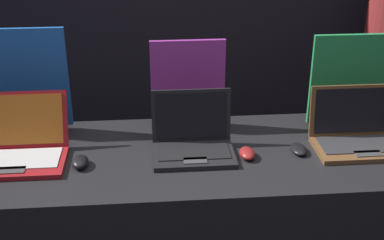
{
  "coord_description": "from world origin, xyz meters",
  "views": [
    {
      "loc": [
        -0.17,
        -1.59,
        1.99
      ],
      "look_at": [
        -0.0,
        0.35,
        1.09
      ],
      "focal_mm": 50.0,
      "sensor_mm": 36.0,
      "label": 1
    }
  ],
  "objects_px": {
    "mouse_back": "(299,149)",
    "promo_stand_back": "(347,84)",
    "mouse_front": "(80,162)",
    "laptop_front": "(17,146)",
    "laptop_back": "(359,133)",
    "mouse_middle": "(247,153)",
    "promo_stand_front": "(24,84)",
    "promo_stand_middle": "(187,86)",
    "laptop_middle": "(192,139)"
  },
  "relations": [
    {
      "from": "laptop_middle",
      "to": "laptop_back",
      "type": "bearing_deg",
      "value": -0.28
    },
    {
      "from": "promo_stand_back",
      "to": "laptop_back",
      "type": "bearing_deg",
      "value": -90.0
    },
    {
      "from": "mouse_back",
      "to": "promo_stand_back",
      "type": "distance_m",
      "value": 0.4
    },
    {
      "from": "laptop_front",
      "to": "promo_stand_front",
      "type": "relative_size",
      "value": 0.84
    },
    {
      "from": "laptop_back",
      "to": "mouse_back",
      "type": "height_order",
      "value": "laptop_back"
    },
    {
      "from": "mouse_back",
      "to": "promo_stand_middle",
      "type": "bearing_deg",
      "value": 146.0
    },
    {
      "from": "laptop_back",
      "to": "laptop_front",
      "type": "bearing_deg",
      "value": 179.79
    },
    {
      "from": "promo_stand_middle",
      "to": "laptop_back",
      "type": "xyz_separation_m",
      "value": [
        0.71,
        -0.26,
        -0.13
      ]
    },
    {
      "from": "mouse_front",
      "to": "laptop_middle",
      "type": "height_order",
      "value": "laptop_middle"
    },
    {
      "from": "laptop_front",
      "to": "mouse_front",
      "type": "bearing_deg",
      "value": -18.53
    },
    {
      "from": "mouse_front",
      "to": "promo_stand_front",
      "type": "height_order",
      "value": "promo_stand_front"
    },
    {
      "from": "mouse_middle",
      "to": "promo_stand_middle",
      "type": "xyz_separation_m",
      "value": [
        -0.22,
        0.32,
        0.17
      ]
    },
    {
      "from": "mouse_back",
      "to": "promo_stand_back",
      "type": "height_order",
      "value": "promo_stand_back"
    },
    {
      "from": "laptop_front",
      "to": "promo_stand_back",
      "type": "xyz_separation_m",
      "value": [
        1.41,
        0.19,
        0.15
      ]
    },
    {
      "from": "promo_stand_front",
      "to": "laptop_middle",
      "type": "bearing_deg",
      "value": -20.54
    },
    {
      "from": "laptop_middle",
      "to": "promo_stand_middle",
      "type": "height_order",
      "value": "promo_stand_middle"
    },
    {
      "from": "mouse_front",
      "to": "laptop_back",
      "type": "bearing_deg",
      "value": 4.03
    },
    {
      "from": "promo_stand_front",
      "to": "mouse_back",
      "type": "relative_size",
      "value": 4.44
    },
    {
      "from": "laptop_middle",
      "to": "mouse_middle",
      "type": "relative_size",
      "value": 3.28
    },
    {
      "from": "mouse_middle",
      "to": "promo_stand_middle",
      "type": "relative_size",
      "value": 0.25
    },
    {
      "from": "laptop_front",
      "to": "mouse_front",
      "type": "relative_size",
      "value": 3.98
    },
    {
      "from": "laptop_middle",
      "to": "promo_stand_middle",
      "type": "bearing_deg",
      "value": 90.0
    },
    {
      "from": "promo_stand_middle",
      "to": "laptop_back",
      "type": "bearing_deg",
      "value": -20.08
    },
    {
      "from": "mouse_front",
      "to": "mouse_middle",
      "type": "height_order",
      "value": "mouse_front"
    },
    {
      "from": "laptop_front",
      "to": "mouse_back",
      "type": "relative_size",
      "value": 3.73
    },
    {
      "from": "promo_stand_front",
      "to": "promo_stand_back",
      "type": "height_order",
      "value": "promo_stand_front"
    },
    {
      "from": "mouse_front",
      "to": "promo_stand_middle",
      "type": "relative_size",
      "value": 0.25
    },
    {
      "from": "mouse_front",
      "to": "mouse_middle",
      "type": "xyz_separation_m",
      "value": [
        0.67,
        0.02,
        -0.0
      ]
    },
    {
      "from": "mouse_middle",
      "to": "promo_stand_middle",
      "type": "height_order",
      "value": "promo_stand_middle"
    },
    {
      "from": "laptop_front",
      "to": "laptop_back",
      "type": "bearing_deg",
      "value": -0.21
    },
    {
      "from": "promo_stand_middle",
      "to": "mouse_back",
      "type": "height_order",
      "value": "promo_stand_middle"
    },
    {
      "from": "mouse_front",
      "to": "laptop_middle",
      "type": "bearing_deg",
      "value": 10.71
    },
    {
      "from": "mouse_middle",
      "to": "laptop_back",
      "type": "xyz_separation_m",
      "value": [
        0.48,
        0.06,
        0.04
      ]
    },
    {
      "from": "promo_stand_back",
      "to": "mouse_front",
      "type": "bearing_deg",
      "value": -166.71
    },
    {
      "from": "promo_stand_front",
      "to": "laptop_middle",
      "type": "relative_size",
      "value": 1.42
    },
    {
      "from": "mouse_middle",
      "to": "promo_stand_back",
      "type": "bearing_deg",
      "value": 27.82
    },
    {
      "from": "mouse_back",
      "to": "promo_stand_back",
      "type": "bearing_deg",
      "value": 41.17
    },
    {
      "from": "laptop_front",
      "to": "mouse_middle",
      "type": "bearing_deg",
      "value": -4.32
    },
    {
      "from": "mouse_front",
      "to": "mouse_back",
      "type": "height_order",
      "value": "mouse_front"
    },
    {
      "from": "mouse_middle",
      "to": "mouse_back",
      "type": "distance_m",
      "value": 0.22
    },
    {
      "from": "mouse_front",
      "to": "promo_stand_front",
      "type": "bearing_deg",
      "value": 126.43
    },
    {
      "from": "laptop_front",
      "to": "laptop_middle",
      "type": "relative_size",
      "value": 1.19
    },
    {
      "from": "laptop_front",
      "to": "mouse_middle",
      "type": "height_order",
      "value": "laptop_front"
    },
    {
      "from": "laptop_front",
      "to": "promo_stand_middle",
      "type": "distance_m",
      "value": 0.76
    },
    {
      "from": "laptop_front",
      "to": "mouse_front",
      "type": "height_order",
      "value": "laptop_front"
    },
    {
      "from": "laptop_back",
      "to": "promo_stand_front",
      "type": "bearing_deg",
      "value": 169.25
    },
    {
      "from": "laptop_middle",
      "to": "laptop_back",
      "type": "relative_size",
      "value": 0.85
    },
    {
      "from": "laptop_front",
      "to": "laptop_middle",
      "type": "bearing_deg",
      "value": -0.14
    },
    {
      "from": "promo_stand_front",
      "to": "promo_stand_middle",
      "type": "distance_m",
      "value": 0.71
    },
    {
      "from": "laptop_front",
      "to": "laptop_back",
      "type": "relative_size",
      "value": 1.01
    }
  ]
}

